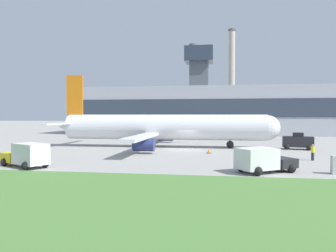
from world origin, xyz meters
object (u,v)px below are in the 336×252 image
object	(u,v)px
airplane	(161,128)
fuel_truck	(262,160)
ground_crew_person	(313,152)
baggage_truck	(27,155)
pushback_tug	(298,142)

from	to	relation	value
airplane	fuel_truck	size ratio (longest dim) A/B	6.21
ground_crew_person	fuel_truck	bearing A→B (deg)	-126.65
fuel_truck	ground_crew_person	world-z (taller)	fuel_truck
baggage_truck	ground_crew_person	size ratio (longest dim) A/B	3.28
baggage_truck	ground_crew_person	xyz separation A→B (m)	(25.37, 8.13, -0.20)
pushback_tug	ground_crew_person	bearing A→B (deg)	-95.63
pushback_tug	baggage_truck	world-z (taller)	pushback_tug
baggage_truck	fuel_truck	world-z (taller)	baggage_truck
pushback_tug	fuel_truck	world-z (taller)	pushback_tug
fuel_truck	ground_crew_person	xyz separation A→B (m)	(5.79, 7.78, -0.14)
airplane	ground_crew_person	bearing A→B (deg)	-32.77
baggage_truck	fuel_truck	bearing A→B (deg)	1.04
airplane	baggage_truck	size ratio (longest dim) A/B	5.99
baggage_truck	ground_crew_person	bearing A→B (deg)	17.78
airplane	baggage_truck	xyz separation A→B (m)	(-8.31, -19.11, -1.72)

